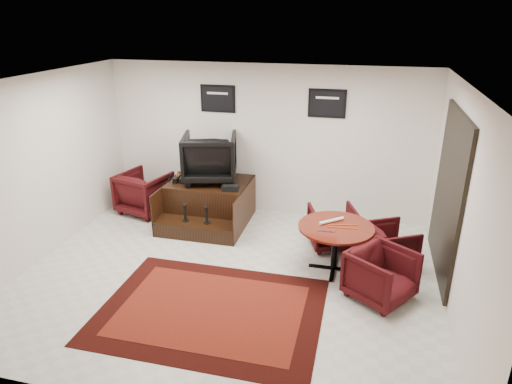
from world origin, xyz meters
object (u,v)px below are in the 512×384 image
Objects in this scene: shine_chair at (210,155)px; table_chair_window at (390,243)px; table_chair_back at (333,225)px; table_chair_corner at (381,273)px; meeting_table at (336,232)px; shine_podium at (209,204)px; armchair_side at (144,190)px.

shine_chair is 1.37× the size of table_chair_window.
table_chair_back is 1.06× the size of table_chair_window.
table_chair_corner is at bearing 133.52° from shine_chair.
meeting_table is 0.81m from table_chair_back.
meeting_table is 1.42× the size of table_chair_corner.
table_chair_back is (2.30, -0.42, 0.02)m from shine_podium.
table_chair_window is at bearing 25.30° from meeting_table.
table_chair_back is at bearing 64.18° from table_chair_corner.
table_chair_corner is (3.06, -1.79, 0.04)m from shine_podium.
table_chair_window is (3.20, -0.81, 0.00)m from shine_podium.
shine_chair reaches higher than table_chair_corner.
table_chair_corner reaches higher than table_chair_window.
armchair_side is 3.68m from table_chair_back.
table_chair_back is at bearing -10.45° from shine_podium.
shine_podium is 2.69m from meeting_table.
armchair_side is 1.13× the size of table_chair_corner.
table_chair_window is at bearing 27.02° from table_chair_corner.
meeting_table is at bearing 83.05° from table_chair_corner.
table_chair_corner is (0.67, -0.60, -0.24)m from meeting_table.
meeting_table is 0.93m from table_chair_corner.
armchair_side is 0.80× the size of meeting_table.
table_chair_corner is at bearing 143.56° from table_chair_window.
table_chair_window is (0.80, 0.38, -0.28)m from meeting_table.
table_chair_back is at bearing 97.09° from meeting_table.
armchair_side reaches higher than table_chair_corner.
table_chair_back is 0.98m from table_chair_window.
armchair_side reaches higher than shine_podium.
armchair_side is at bearing 50.04° from table_chair_window.
table_chair_corner is (-0.14, -0.98, 0.04)m from table_chair_window.
armchair_side reaches higher than meeting_table.
meeting_table is at bearing -26.35° from shine_podium.
armchair_side reaches higher than table_chair_window.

